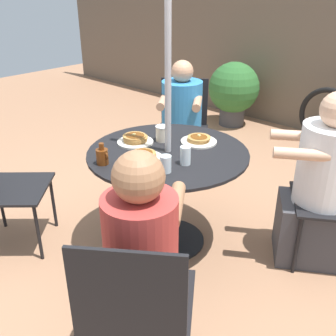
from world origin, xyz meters
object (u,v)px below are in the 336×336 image
(patio_table, at_px, (168,172))
(pancake_plate_c, at_px, (199,140))
(patio_chair_east, at_px, (183,122))
(drinking_glass_b, at_px, (166,164))
(patio_chair_west, at_px, (136,306))
(diner_west, at_px, (143,274))
(coffee_cup, at_px, (162,133))
(diner_east, at_px, (181,130))
(syrup_bottle, at_px, (102,156))
(pancake_plate_a, at_px, (135,140))
(drinking_glass_a, at_px, (185,155))
(potted_shrub, at_px, (234,90))
(pancake_plate_b, at_px, (144,156))
(diner_north, at_px, (319,189))

(patio_table, distance_m, pancake_plate_c, 0.32)
(pancake_plate_c, bearing_deg, patio_table, -102.09)
(patio_chair_east, bearing_deg, pancake_plate_c, 100.99)
(patio_chair_east, xyz_separation_m, drinking_glass_b, (0.89, -1.20, 0.26))
(patio_chair_west, xyz_separation_m, diner_west, (-0.11, 0.15, 0.02))
(patio_chair_east, distance_m, coffee_cup, 1.04)
(pancake_plate_c, relative_size, drinking_glass_b, 2.44)
(diner_east, distance_m, drinking_glass_b, 1.34)
(diner_east, distance_m, patio_chair_west, 2.18)
(patio_chair_east, xyz_separation_m, diner_east, (0.11, -0.15, -0.01))
(diner_east, relative_size, syrup_bottle, 8.22)
(pancake_plate_a, distance_m, coffee_cup, 0.20)
(drinking_glass_b, bearing_deg, drinking_glass_a, 84.66)
(patio_chair_west, height_order, drinking_glass_a, patio_chair_west)
(patio_table, relative_size, potted_shrub, 1.32)
(diner_east, distance_m, pancake_plate_b, 1.18)
(coffee_cup, bearing_deg, diner_west, -50.93)
(diner_north, distance_m, potted_shrub, 2.77)
(pancake_plate_a, relative_size, drinking_glass_b, 2.44)
(diner_east, relative_size, pancake_plate_b, 4.50)
(pancake_plate_b, distance_m, coffee_cup, 0.34)
(patio_table, xyz_separation_m, coffee_cup, (-0.16, 0.11, 0.21))
(diner_north, xyz_separation_m, diner_east, (-1.42, 0.27, -0.02))
(patio_chair_west, relative_size, diner_west, 0.78)
(patio_chair_west, distance_m, drinking_glass_b, 0.91)
(drinking_glass_a, bearing_deg, patio_chair_east, 131.18)
(drinking_glass_a, bearing_deg, diner_north, 44.48)
(drinking_glass_a, bearing_deg, diner_west, -63.03)
(patio_chair_east, relative_size, coffee_cup, 8.35)
(patio_chair_east, relative_size, pancake_plate_c, 3.62)
(diner_west, height_order, drinking_glass_b, diner_west)
(diner_east, distance_m, drinking_glass_a, 1.22)
(patio_table, bearing_deg, potted_shrub, 114.53)
(patio_chair_east, distance_m, pancake_plate_b, 1.36)
(patio_table, height_order, potted_shrub, potted_shrub)
(patio_table, height_order, pancake_plate_b, pancake_plate_b)
(diner_north, bearing_deg, pancake_plate_b, 98.10)
(patio_chair_east, relative_size, drinking_glass_b, 8.84)
(diner_east, distance_m, syrup_bottle, 1.33)
(diner_west, relative_size, syrup_bottle, 8.45)
(syrup_bottle, bearing_deg, drinking_glass_a, 42.63)
(drinking_glass_a, distance_m, drinking_glass_b, 0.16)
(diner_east, bearing_deg, patio_chair_west, 90.19)
(pancake_plate_a, bearing_deg, diner_west, -41.55)
(diner_west, relative_size, pancake_plate_c, 4.62)
(patio_chair_west, xyz_separation_m, potted_shrub, (-1.83, 3.43, -0.06))
(diner_west, relative_size, potted_shrub, 1.42)
(pancake_plate_c, bearing_deg, potted_shrub, 118.11)
(patio_table, height_order, diner_east, diner_east)
(drinking_glass_b, bearing_deg, diner_west, -55.76)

